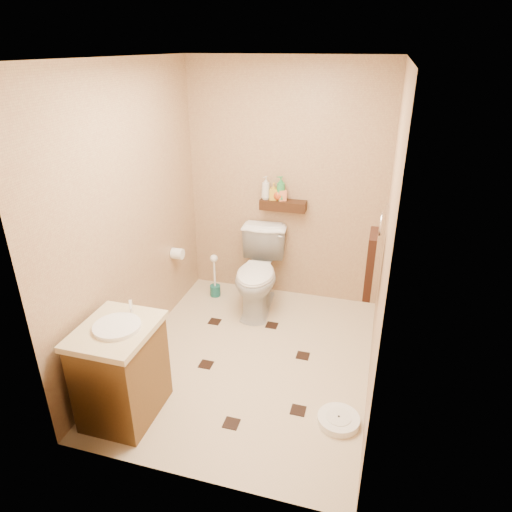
% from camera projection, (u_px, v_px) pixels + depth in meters
% --- Properties ---
extents(ground, '(2.50, 2.50, 0.00)m').
position_uv_depth(ground, '(250.00, 359.00, 3.95)').
color(ground, beige).
rests_on(ground, ground).
extents(wall_back, '(2.00, 0.04, 2.40)m').
position_uv_depth(wall_back, '(285.00, 186.00, 4.54)').
color(wall_back, tan).
rests_on(wall_back, ground).
extents(wall_front, '(2.00, 0.04, 2.40)m').
position_uv_depth(wall_front, '(180.00, 316.00, 2.36)').
color(wall_front, tan).
rests_on(wall_front, ground).
extents(wall_left, '(0.04, 2.50, 2.40)m').
position_uv_depth(wall_left, '(131.00, 218.00, 3.69)').
color(wall_left, tan).
rests_on(wall_left, ground).
extents(wall_right, '(0.04, 2.50, 2.40)m').
position_uv_depth(wall_right, '(386.00, 245.00, 3.20)').
color(wall_right, tan).
rests_on(wall_right, ground).
extents(ceiling, '(2.00, 2.50, 0.02)m').
position_uv_depth(ceiling, '(248.00, 57.00, 2.94)').
color(ceiling, silver).
rests_on(ceiling, wall_back).
extents(wall_shelf, '(0.46, 0.14, 0.10)m').
position_uv_depth(wall_shelf, '(283.00, 205.00, 4.54)').
color(wall_shelf, '#36190E').
rests_on(wall_shelf, wall_back).
extents(floor_accents, '(1.13, 1.41, 0.01)m').
position_uv_depth(floor_accents, '(253.00, 362.00, 3.91)').
color(floor_accents, black).
rests_on(floor_accents, ground).
extents(toilet, '(0.53, 0.83, 0.81)m').
position_uv_depth(toilet, '(259.00, 273.00, 4.55)').
color(toilet, white).
rests_on(toilet, ground).
extents(vanity, '(0.50, 0.61, 0.85)m').
position_uv_depth(vanity, '(122.00, 370.00, 3.23)').
color(vanity, brown).
rests_on(vanity, ground).
extents(bathroom_scale, '(0.36, 0.36, 0.06)m').
position_uv_depth(bathroom_scale, '(338.00, 420.00, 3.27)').
color(bathroom_scale, white).
rests_on(bathroom_scale, ground).
extents(toilet_brush, '(0.11, 0.11, 0.48)m').
position_uv_depth(toilet_brush, '(215.00, 282.00, 4.88)').
color(toilet_brush, '#175E58').
rests_on(toilet_brush, ground).
extents(towel_ring, '(0.12, 0.30, 0.76)m').
position_uv_depth(towel_ring, '(371.00, 261.00, 3.54)').
color(towel_ring, silver).
rests_on(towel_ring, wall_right).
extents(toilet_paper, '(0.12, 0.11, 0.12)m').
position_uv_depth(toilet_paper, '(177.00, 254.00, 4.50)').
color(toilet_paper, white).
rests_on(toilet_paper, wall_left).
extents(bottle_a, '(0.12, 0.12, 0.23)m').
position_uv_depth(bottle_a, '(266.00, 188.00, 4.52)').
color(bottle_a, silver).
rests_on(bottle_a, wall_shelf).
extents(bottle_b, '(0.08, 0.09, 0.17)m').
position_uv_depth(bottle_b, '(274.00, 191.00, 4.51)').
color(bottle_b, gold).
rests_on(bottle_b, wall_shelf).
extents(bottle_c, '(0.16, 0.16, 0.15)m').
position_uv_depth(bottle_c, '(279.00, 193.00, 4.50)').
color(bottle_c, '#B84215').
rests_on(bottle_c, wall_shelf).
extents(bottle_d, '(0.13, 0.13, 0.24)m').
position_uv_depth(bottle_d, '(281.00, 188.00, 4.48)').
color(bottle_d, '#2E8B47').
rests_on(bottle_d, wall_shelf).
extents(bottle_e, '(0.10, 0.10, 0.16)m').
position_uv_depth(bottle_e, '(282.00, 192.00, 4.49)').
color(bottle_e, '#FF8B54').
rests_on(bottle_e, wall_shelf).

